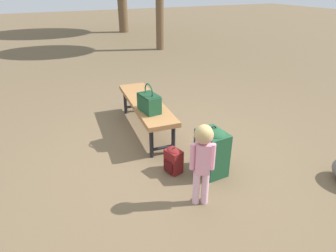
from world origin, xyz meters
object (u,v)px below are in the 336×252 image
object	(u,v)px
park_bench	(146,105)
child_standing	(203,154)
handbag	(149,102)
backpack_small	(173,160)
backpack_large	(212,150)

from	to	relation	value
park_bench	child_standing	world-z (taller)	child_standing
park_bench	child_standing	size ratio (longest dim) A/B	1.93
handbag	backpack_small	xyz separation A→B (m)	(0.72, -0.01, -0.42)
child_standing	backpack_small	distance (m)	0.70
handbag	backpack_large	bearing A→B (deg)	21.88
park_bench	backpack_large	world-z (taller)	backpack_large
park_bench	handbag	xyz separation A→B (m)	(0.35, -0.08, 0.18)
park_bench	child_standing	xyz separation A→B (m)	(1.64, -0.09, 0.17)
child_standing	backpack_small	xyz separation A→B (m)	(-0.58, -0.00, -0.40)
backpack_large	backpack_small	xyz separation A→B (m)	(-0.18, -0.37, -0.13)
backpack_small	handbag	bearing A→B (deg)	179.22
handbag	backpack_large	xyz separation A→B (m)	(0.90, 0.36, -0.29)
handbag	child_standing	bearing A→B (deg)	-0.23
handbag	backpack_small	bearing A→B (deg)	-0.78
child_standing	backpack_large	xyz separation A→B (m)	(-0.39, 0.37, -0.27)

